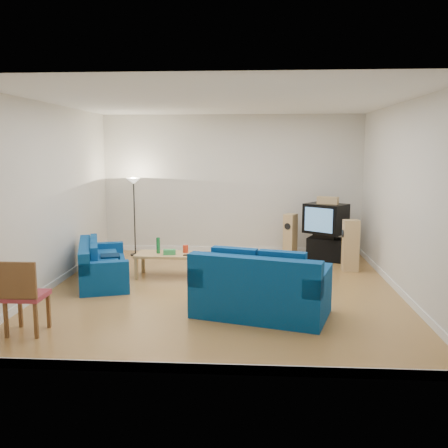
# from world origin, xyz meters

# --- Properties ---
(room) EXTENTS (6.01, 6.51, 3.21)m
(room) POSITION_xyz_m (0.00, 0.00, 1.54)
(room) COLOR brown
(room) RESTS_ON ground
(sofa_three_seat) EXTENTS (1.37, 2.06, 0.73)m
(sofa_three_seat) POSITION_xyz_m (-2.27, 0.38, 0.27)
(sofa_three_seat) COLOR navy
(sofa_three_seat) RESTS_ON ground
(sofa_loveseat) EXTENTS (2.13, 1.56, 0.95)m
(sofa_loveseat) POSITION_xyz_m (0.64, -1.30, 0.36)
(sofa_loveseat) COLOR navy
(sofa_loveseat) RESTS_ON ground
(coffee_table) EXTENTS (1.26, 0.65, 0.45)m
(coffee_table) POSITION_xyz_m (-1.08, 0.85, 0.40)
(coffee_table) COLOR tan
(coffee_table) RESTS_ON ground
(bottle) EXTENTS (0.09, 0.09, 0.30)m
(bottle) POSITION_xyz_m (-1.28, 0.85, 0.61)
(bottle) COLOR #197233
(bottle) RESTS_ON coffee_table
(tissue_box) EXTENTS (0.25, 0.16, 0.09)m
(tissue_box) POSITION_xyz_m (-1.05, 0.76, 0.50)
(tissue_box) COLOR green
(tissue_box) RESTS_ON coffee_table
(red_canister) EXTENTS (0.14, 0.14, 0.15)m
(red_canister) POSITION_xyz_m (-0.77, 0.95, 0.53)
(red_canister) COLOR red
(red_canister) RESTS_ON coffee_table
(remote) EXTENTS (0.15, 0.08, 0.02)m
(remote) POSITION_xyz_m (-0.71, 0.69, 0.46)
(remote) COLOR black
(remote) RESTS_ON coffee_table
(tv_stand) EXTENTS (0.92, 0.73, 0.50)m
(tv_stand) POSITION_xyz_m (2.12, 2.46, 0.25)
(tv_stand) COLOR black
(tv_stand) RESTS_ON ground
(av_receiver) EXTENTS (0.59, 0.54, 0.11)m
(av_receiver) POSITION_xyz_m (2.09, 2.48, 0.55)
(av_receiver) COLOR black
(av_receiver) RESTS_ON tv_stand
(television) EXTENTS (1.03, 0.98, 0.64)m
(television) POSITION_xyz_m (2.08, 2.48, 0.93)
(television) COLOR black
(television) RESTS_ON av_receiver
(centre_speaker) EXTENTS (0.48, 0.33, 0.15)m
(centre_speaker) POSITION_xyz_m (2.11, 2.45, 1.32)
(centre_speaker) COLOR tan
(centre_speaker) RESTS_ON television
(speaker_left) EXTENTS (0.34, 0.37, 0.99)m
(speaker_left) POSITION_xyz_m (1.34, 2.70, 0.49)
(speaker_left) COLOR tan
(speaker_left) RESTS_ON ground
(speaker_right) EXTENTS (0.33, 0.25, 1.03)m
(speaker_right) POSITION_xyz_m (2.45, 1.52, 0.52)
(speaker_right) COLOR tan
(speaker_right) RESTS_ON ground
(floor_lamp) EXTENTS (0.30, 0.30, 1.77)m
(floor_lamp) POSITION_xyz_m (-2.19, 2.70, 1.46)
(floor_lamp) COLOR black
(floor_lamp) RESTS_ON ground
(dining_chair) EXTENTS (0.49, 0.49, 1.02)m
(dining_chair) POSITION_xyz_m (-2.45, -2.24, 0.57)
(dining_chair) COLOR brown
(dining_chair) RESTS_ON ground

